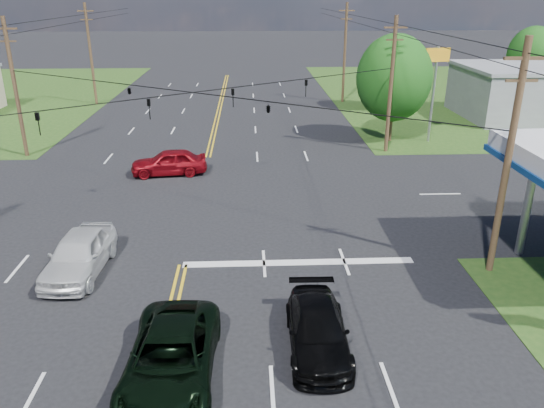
{
  "coord_description": "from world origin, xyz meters",
  "views": [
    {
      "loc": [
        2.94,
        -16.33,
        10.93
      ],
      "look_at": [
        3.93,
        6.0,
        1.97
      ],
      "focal_mm": 35.0,
      "sensor_mm": 36.0,
      "label": 1
    }
  ],
  "objects_px": {
    "pole_ne": "(391,84)",
    "tree_right_a": "(394,78)",
    "tree_far_r": "(532,55)",
    "tree_right_b": "(387,66)",
    "pole_se": "(508,159)",
    "pickup_white": "(79,254)",
    "pole_left_far": "(91,53)",
    "pole_right_far": "(345,52)",
    "pole_nw": "(15,87)",
    "retail_ne": "(540,93)",
    "pickup_dkgreen": "(171,358)",
    "suv_black": "(318,330)"
  },
  "relations": [
    {
      "from": "pole_se",
      "to": "tree_right_a",
      "type": "height_order",
      "value": "pole_se"
    },
    {
      "from": "pole_se",
      "to": "tree_right_a",
      "type": "xyz_separation_m",
      "value": [
        1.0,
        21.0,
        -0.05
      ]
    },
    {
      "from": "pole_ne",
      "to": "pole_left_far",
      "type": "distance_m",
      "value": 32.2
    },
    {
      "from": "pole_right_far",
      "to": "tree_far_r",
      "type": "relative_size",
      "value": 1.31
    },
    {
      "from": "pickup_white",
      "to": "pickup_dkgreen",
      "type": "bearing_deg",
      "value": -52.04
    },
    {
      "from": "pole_nw",
      "to": "pickup_dkgreen",
      "type": "bearing_deg",
      "value": -60.91
    },
    {
      "from": "pole_ne",
      "to": "tree_right_a",
      "type": "relative_size",
      "value": 1.16
    },
    {
      "from": "retail_ne",
      "to": "tree_right_a",
      "type": "bearing_deg",
      "value": -153.43
    },
    {
      "from": "retail_ne",
      "to": "tree_far_r",
      "type": "relative_size",
      "value": 1.83
    },
    {
      "from": "pole_nw",
      "to": "pickup_white",
      "type": "relative_size",
      "value": 1.89
    },
    {
      "from": "pole_left_far",
      "to": "pickup_white",
      "type": "height_order",
      "value": "pole_left_far"
    },
    {
      "from": "pole_se",
      "to": "suv_black",
      "type": "height_order",
      "value": "pole_se"
    },
    {
      "from": "retail_ne",
      "to": "pole_left_far",
      "type": "distance_m",
      "value": 43.84
    },
    {
      "from": "pole_se",
      "to": "pole_nw",
      "type": "xyz_separation_m",
      "value": [
        -26.0,
        18.0,
        0.0
      ]
    },
    {
      "from": "pole_se",
      "to": "pickup_dkgreen",
      "type": "distance_m",
      "value": 14.58
    },
    {
      "from": "pole_right_far",
      "to": "pickup_dkgreen",
      "type": "bearing_deg",
      "value": -106.11
    },
    {
      "from": "pole_nw",
      "to": "suv_black",
      "type": "xyz_separation_m",
      "value": [
        18.07,
        -22.9,
        -4.23
      ]
    },
    {
      "from": "pole_left_far",
      "to": "pickup_dkgreen",
      "type": "distance_m",
      "value": 45.54
    },
    {
      "from": "tree_right_b",
      "to": "pole_nw",
      "type": "bearing_deg",
      "value": -153.05
    },
    {
      "from": "tree_far_r",
      "to": "tree_right_b",
      "type": "bearing_deg",
      "value": -161.08
    },
    {
      "from": "retail_ne",
      "to": "pole_ne",
      "type": "relative_size",
      "value": 1.47
    },
    {
      "from": "pole_nw",
      "to": "tree_right_a",
      "type": "bearing_deg",
      "value": 6.34
    },
    {
      "from": "pole_se",
      "to": "pole_ne",
      "type": "xyz_separation_m",
      "value": [
        0.0,
        18.0,
        0.0
      ]
    },
    {
      "from": "pickup_dkgreen",
      "to": "pickup_white",
      "type": "relative_size",
      "value": 1.12
    },
    {
      "from": "pole_se",
      "to": "pole_left_far",
      "type": "relative_size",
      "value": 0.95
    },
    {
      "from": "pole_right_far",
      "to": "pole_se",
      "type": "bearing_deg",
      "value": -90.0
    },
    {
      "from": "retail_ne",
      "to": "pickup_dkgreen",
      "type": "xyz_separation_m",
      "value": [
        -29.5,
        -35.27,
        -1.41
      ]
    },
    {
      "from": "pole_right_far",
      "to": "pickup_dkgreen",
      "type": "distance_m",
      "value": 45.25
    },
    {
      "from": "pickup_white",
      "to": "retail_ne",
      "type": "bearing_deg",
      "value": 43.39
    },
    {
      "from": "pole_right_far",
      "to": "pole_ne",
      "type": "bearing_deg",
      "value": -90.0
    },
    {
      "from": "pole_ne",
      "to": "tree_right_a",
      "type": "height_order",
      "value": "pole_ne"
    },
    {
      "from": "pole_ne",
      "to": "pole_left_far",
      "type": "height_order",
      "value": "pole_left_far"
    },
    {
      "from": "pole_ne",
      "to": "pole_left_far",
      "type": "bearing_deg",
      "value": 143.84
    },
    {
      "from": "pole_ne",
      "to": "pickup_dkgreen",
      "type": "height_order",
      "value": "pole_ne"
    },
    {
      "from": "tree_right_a",
      "to": "pickup_dkgreen",
      "type": "relative_size",
      "value": 1.44
    },
    {
      "from": "pole_nw",
      "to": "pickup_white",
      "type": "height_order",
      "value": "pole_nw"
    },
    {
      "from": "retail_ne",
      "to": "pole_ne",
      "type": "xyz_separation_m",
      "value": [
        -17.0,
        -11.0,
        2.72
      ]
    },
    {
      "from": "pole_left_far",
      "to": "tree_right_a",
      "type": "height_order",
      "value": "pole_left_far"
    },
    {
      "from": "pole_nw",
      "to": "pickup_white",
      "type": "distance_m",
      "value": 19.93
    },
    {
      "from": "pole_ne",
      "to": "pickup_white",
      "type": "bearing_deg",
      "value": -134.62
    },
    {
      "from": "pole_left_far",
      "to": "pickup_white",
      "type": "distance_m",
      "value": 37.71
    },
    {
      "from": "pole_right_far",
      "to": "pole_left_far",
      "type": "bearing_deg",
      "value": 180.0
    },
    {
      "from": "pole_right_far",
      "to": "pickup_white",
      "type": "distance_m",
      "value": 40.49
    },
    {
      "from": "tree_far_r",
      "to": "pickup_white",
      "type": "distance_m",
      "value": 54.28
    },
    {
      "from": "tree_far_r",
      "to": "pole_nw",
      "type": "bearing_deg",
      "value": -155.92
    },
    {
      "from": "pole_right_far",
      "to": "tree_right_b",
      "type": "distance_m",
      "value": 5.4
    },
    {
      "from": "pole_left_far",
      "to": "tree_right_a",
      "type": "distance_m",
      "value": 31.39
    },
    {
      "from": "pole_se",
      "to": "pickup_white",
      "type": "bearing_deg",
      "value": 178.03
    },
    {
      "from": "pole_ne",
      "to": "tree_right_a",
      "type": "xyz_separation_m",
      "value": [
        1.0,
        3.0,
        -0.05
      ]
    },
    {
      "from": "pickup_white",
      "to": "pole_left_far",
      "type": "bearing_deg",
      "value": 107.27
    }
  ]
}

